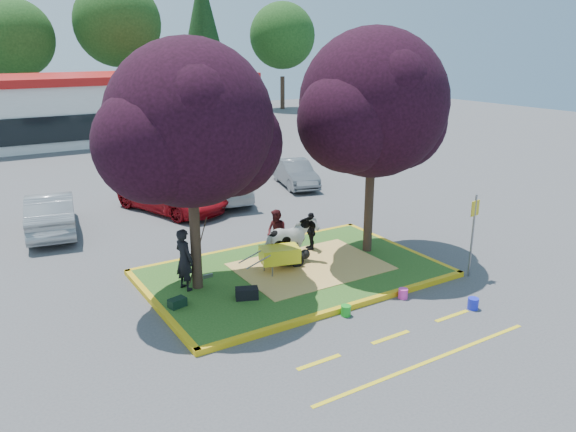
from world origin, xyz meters
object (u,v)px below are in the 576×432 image
calf (291,258)px  handler (184,259)px  bucket_green (346,311)px  car_silver (51,213)px  bucket_pink (403,294)px  bucket_blue (473,304)px  wheelbarrow (280,255)px  cow (290,241)px  sign_post (473,227)px

calf → handler: 3.38m
bucket_green → car_silver: bearing=115.2°
bucket_pink → bucket_blue: size_ratio=0.91×
calf → car_silver: car_silver is taller
car_silver → wheelbarrow: bearing=132.5°
bucket_green → bucket_blue: (2.97, -1.40, 0.01)m
calf → bucket_pink: bearing=-87.5°
bucket_green → car_silver: size_ratio=0.06×
bucket_blue → bucket_green: bearing=154.8°
handler → bucket_blue: bearing=-143.5°
wheelbarrow → car_silver: size_ratio=0.44×
bucket_green → bucket_pink: bearing=0.0°
bucket_green → car_silver: 11.73m
bucket_pink → bucket_blue: (1.08, -1.40, 0.01)m
bucket_green → wheelbarrow: bearing=92.3°
calf → bucket_green: calf is taller
handler → calf: bearing=-105.1°
cow → calf: cow is taller
sign_post → bucket_blue: size_ratio=8.32×
sign_post → bucket_blue: 2.55m
calf → sign_post: bearing=-59.3°
handler → bucket_pink: (4.78, -3.27, -0.86)m
bucket_green → bucket_blue: bearing=-25.2°
car_silver → bucket_green: bearing=125.2°
sign_post → bucket_blue: (-1.55, -1.50, -1.36)m
wheelbarrow → sign_post: 5.52m
bucket_green → sign_post: bearing=1.3°
calf → car_silver: 9.13m
handler → wheelbarrow: bearing=-111.2°
wheelbarrow → bucket_green: size_ratio=7.30×
wheelbarrow → car_silver: (-4.87, 7.63, 0.07)m
calf → sign_post: sign_post is taller
cow → bucket_blue: 5.42m
cow → car_silver: cow is taller
cow → handler: bearing=89.6°
wheelbarrow → bucket_blue: 5.37m
sign_post → car_silver: (-9.51, 10.49, -0.77)m
wheelbarrow → bucket_green: 3.02m
handler → bucket_green: bearing=-153.5°
bucket_green → cow: bearing=82.2°
sign_post → bucket_green: sign_post is taller
calf → sign_post: 5.30m
sign_post → bucket_green: bearing=174.2°
sign_post → bucket_pink: (-2.63, -0.10, -1.37)m
wheelbarrow → bucket_pink: bearing=-40.8°
calf → bucket_green: (-0.43, -3.26, -0.23)m
cow → bucket_pink: (1.43, -3.35, -0.72)m
bucket_blue → car_silver: car_silver is taller
wheelbarrow → sign_post: size_ratio=0.81×
handler → bucket_pink: 5.86m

